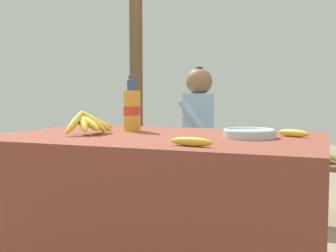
# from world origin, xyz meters

# --- Properties ---
(market_counter) EXTENTS (1.46, 0.90, 0.72)m
(market_counter) POSITION_xyz_m (0.00, 0.00, 0.36)
(market_counter) COLOR brown
(market_counter) RESTS_ON ground_plane
(banana_bunch_ripe) EXTENTS (0.16, 0.29, 0.12)m
(banana_bunch_ripe) POSITION_xyz_m (-0.33, -0.08, 0.78)
(banana_bunch_ripe) COLOR #4C381E
(banana_bunch_ripe) RESTS_ON market_counter
(serving_bowl) EXTENTS (0.23, 0.23, 0.04)m
(serving_bowl) POSITION_xyz_m (0.40, 0.04, 0.74)
(serving_bowl) COLOR silver
(serving_bowl) RESTS_ON market_counter
(water_bottle) EXTENTS (0.09, 0.09, 0.29)m
(water_bottle) POSITION_xyz_m (-0.23, 0.17, 0.83)
(water_bottle) COLOR gold
(water_bottle) RESTS_ON market_counter
(loose_banana_front) EXTENTS (0.17, 0.05, 0.03)m
(loose_banana_front) POSITION_xyz_m (0.25, -0.33, 0.74)
(loose_banana_front) COLOR gold
(loose_banana_front) RESTS_ON market_counter
(loose_banana_side) EXTENTS (0.15, 0.10, 0.03)m
(loose_banana_side) POSITION_xyz_m (0.58, 0.15, 0.74)
(loose_banana_side) COLOR gold
(loose_banana_side) RESTS_ON market_counter
(wooden_bench) EXTENTS (1.78, 0.32, 0.43)m
(wooden_bench) POSITION_xyz_m (0.17, 1.29, 0.36)
(wooden_bench) COLOR brown
(wooden_bench) RESTS_ON ground_plane
(seated_vendor) EXTENTS (0.44, 0.42, 1.11)m
(seated_vendor) POSITION_xyz_m (-0.24, 1.26, 0.64)
(seated_vendor) COLOR #564C60
(seated_vendor) RESTS_ON ground_plane
(banana_bunch_green) EXTENTS (0.17, 0.25, 0.13)m
(banana_bunch_green) POSITION_xyz_m (0.70, 1.29, 0.49)
(banana_bunch_green) COLOR #4C381E
(banana_bunch_green) RESTS_ON wooden_bench
(support_post_near) EXTENTS (0.11, 0.11, 2.47)m
(support_post_near) POSITION_xyz_m (-0.83, 1.51, 1.24)
(support_post_near) COLOR brown
(support_post_near) RESTS_ON ground_plane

